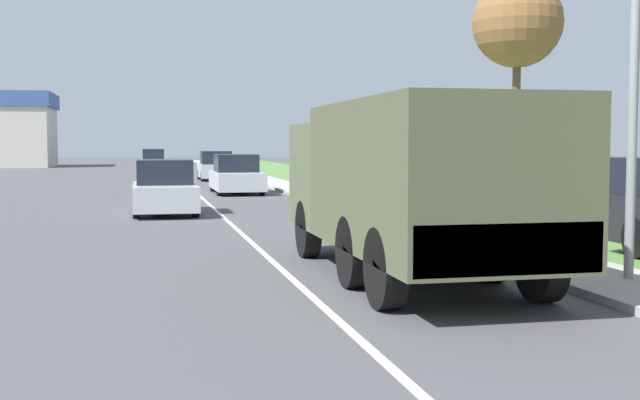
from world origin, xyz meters
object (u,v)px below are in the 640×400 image
military_truck (410,180)px  car_third_ahead (216,167)px  lamp_post (622,6)px  car_fourth_ahead (153,162)px  car_second_ahead (236,176)px  car_nearest_ahead (165,190)px

military_truck → car_third_ahead: bearing=89.8°
car_third_ahead → lamp_post: bearing=-85.9°
military_truck → car_fourth_ahead: size_ratio=1.64×
car_third_ahead → car_second_ahead: bearing=-91.2°
military_truck → car_fourth_ahead: military_truck is taller
car_nearest_ahead → car_second_ahead: (3.27, 9.66, 0.02)m
lamp_post → car_third_ahead: bearing=94.1°
lamp_post → car_fourth_ahead: bearing=96.8°
car_second_ahead → car_fourth_ahead: bearing=96.6°
car_nearest_ahead → car_third_ahead: size_ratio=0.99×
military_truck → car_third_ahead: size_ratio=1.70×
car_second_ahead → lamp_post: 24.07m
car_second_ahead → car_third_ahead: (0.26, 12.55, 0.01)m
car_nearest_ahead → lamp_post: (6.14, -14.00, 3.35)m
car_third_ahead → lamp_post: 36.46m
car_fourth_ahead → lamp_post: 50.89m
car_nearest_ahead → car_third_ahead: (3.53, 22.21, 0.03)m
car_nearest_ahead → car_fourth_ahead: bearing=89.8°
car_nearest_ahead → car_fourth_ahead: 36.43m
car_nearest_ahead → military_truck: bearing=-74.8°
car_second_ahead → car_fourth_ahead: car_fourth_ahead is taller
military_truck → car_second_ahead: 22.28m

